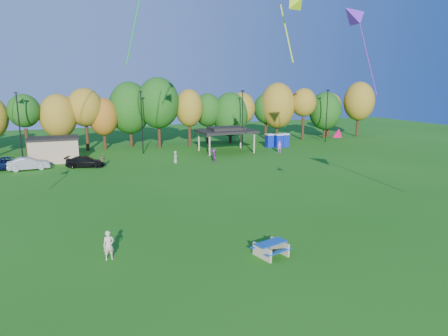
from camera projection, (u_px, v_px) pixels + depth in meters
name	position (u px, v px, depth m)	size (l,w,h in m)	color
ground	(236.00, 274.00, 21.79)	(160.00, 160.00, 0.00)	#19600F
tree_line	(116.00, 111.00, 61.69)	(93.57, 10.55, 11.15)	black
lamp_posts	(142.00, 120.00, 57.95)	(64.50, 0.25, 9.09)	black
utility_building	(54.00, 149.00, 52.55)	(6.30, 4.30, 3.25)	tan
pavilion	(226.00, 131.00, 59.81)	(8.20, 6.20, 3.77)	tan
porta_potties	(278.00, 140.00, 64.65)	(3.75, 1.83, 2.18)	#0C21A3
picnic_table	(271.00, 248.00, 23.98)	(2.31, 2.06, 0.85)	tan
kite_flyer	(109.00, 245.00, 23.37)	(0.64, 0.42, 1.76)	beige
car_b	(29.00, 164.00, 47.64)	(1.62, 4.65, 1.53)	#A5A6AB
car_c	(10.00, 163.00, 48.12)	(2.47, 5.36, 1.49)	#0B1846
car_d	(85.00, 162.00, 49.34)	(1.90, 4.68, 1.36)	black
far_person_2	(214.00, 155.00, 52.22)	(1.71, 0.54, 1.84)	#8F3C90
far_person_3	(175.00, 157.00, 51.74)	(0.78, 0.51, 1.60)	gray
far_person_4	(279.00, 147.00, 59.63)	(0.63, 0.41, 1.73)	#CA5FB9
far_person_5	(102.00, 161.00, 49.24)	(0.97, 0.40, 1.65)	olive
kite_0	(293.00, 1.00, 30.75)	(1.78, 3.42, 5.55)	#D7FF1A
kite_8	(355.00, 18.00, 45.50)	(1.58, 1.58, 1.28)	red
kite_9	(338.00, 132.00, 29.73)	(1.13, 1.31, 1.09)	#FF0E58
kite_12	(352.00, 15.00, 36.65)	(5.20, 2.28, 8.69)	purple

